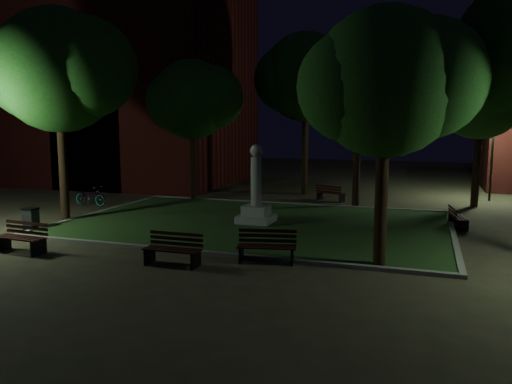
# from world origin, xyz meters

# --- Properties ---
(ground) EXTENTS (80.00, 80.00, 0.00)m
(ground) POSITION_xyz_m (0.00, 0.00, 0.00)
(ground) COLOR #3E3525
(lawn) EXTENTS (15.00, 10.00, 0.08)m
(lawn) POSITION_xyz_m (0.00, 2.00, 0.04)
(lawn) COLOR #25421B
(lawn) RESTS_ON ground
(lawn_kerb) EXTENTS (15.40, 10.40, 0.12)m
(lawn_kerb) POSITION_xyz_m (0.00, 2.00, 0.06)
(lawn_kerb) COLOR slate
(lawn_kerb) RESTS_ON ground
(monument) EXTENTS (1.40, 1.40, 3.20)m
(monument) POSITION_xyz_m (0.00, 2.00, 0.96)
(monument) COLOR gray
(monument) RESTS_ON lawn
(building_main) EXTENTS (20.00, 12.00, 15.00)m
(building_main) POSITION_xyz_m (-15.86, 13.79, 7.38)
(building_main) COLOR #4F1411
(building_main) RESTS_ON ground
(tree_west) EXTENTS (6.17, 5.04, 8.77)m
(tree_west) POSITION_xyz_m (-7.69, -0.11, 6.25)
(tree_west) COLOR black
(tree_west) RESTS_ON ground
(tree_north_wl) EXTENTS (5.16, 4.21, 7.48)m
(tree_north_wl) POSITION_xyz_m (-5.26, 7.15, 5.37)
(tree_north_wl) COLOR black
(tree_north_wl) RESTS_ON ground
(tree_north_er) EXTENTS (6.23, 5.09, 8.84)m
(tree_north_er) POSITION_xyz_m (3.40, 7.74, 6.29)
(tree_north_er) COLOR black
(tree_north_er) RESTS_ON ground
(tree_ne) EXTENTS (5.61, 4.58, 7.92)m
(tree_ne) POSITION_xyz_m (9.01, 9.70, 5.63)
(tree_ne) COLOR black
(tree_ne) RESTS_ON ground
(tree_se) EXTENTS (5.10, 4.16, 7.31)m
(tree_se) POSITION_xyz_m (5.46, -2.75, 5.22)
(tree_se) COLOR black
(tree_se) RESTS_ON ground
(tree_nw) EXTENTS (5.67, 4.63, 8.44)m
(tree_nw) POSITION_xyz_m (-11.82, 10.31, 6.12)
(tree_nw) COLOR black
(tree_nw) RESTS_ON ground
(tree_far_north) EXTENTS (6.19, 5.05, 9.26)m
(tree_far_north) POSITION_xyz_m (-0.04, 11.20, 6.72)
(tree_far_north) COLOR black
(tree_far_north) RESTS_ON ground
(lamppost_nw) EXTENTS (1.18, 0.28, 4.08)m
(lamppost_nw) POSITION_xyz_m (-12.17, 9.79, 2.89)
(lamppost_nw) COLOR black
(lamppost_nw) RESTS_ON ground
(lamppost_ne) EXTENTS (1.18, 0.28, 4.16)m
(lamppost_ne) POSITION_xyz_m (9.84, 11.96, 2.94)
(lamppost_ne) COLOR black
(lamppost_ne) RESTS_ON ground
(bench_near_left) EXTENTS (1.72, 0.63, 0.94)m
(bench_near_left) POSITION_xyz_m (-0.36, -4.46, 0.44)
(bench_near_left) COLOR black
(bench_near_left) RESTS_ON ground
(bench_near_right) EXTENTS (1.84, 0.96, 0.96)m
(bench_near_right) POSITION_xyz_m (2.13, -3.27, 0.45)
(bench_near_right) COLOR black
(bench_near_right) RESTS_ON ground
(bench_west_near) EXTENTS (1.81, 0.74, 0.97)m
(bench_west_near) POSITION_xyz_m (-5.67, -4.73, 0.46)
(bench_west_near) COLOR black
(bench_west_near) RESTS_ON ground
(bench_right_side) EXTENTS (0.72, 1.55, 0.82)m
(bench_right_side) POSITION_xyz_m (7.79, 3.93, 0.39)
(bench_right_side) COLOR black
(bench_right_side) RESTS_ON ground
(bench_far_side) EXTENTS (1.65, 1.07, 0.86)m
(bench_far_side) POSITION_xyz_m (1.77, 9.07, 0.40)
(bench_far_side) COLOR black
(bench_far_side) RESTS_ON ground
(trash_bin) EXTENTS (0.51, 0.51, 0.86)m
(trash_bin) POSITION_xyz_m (-7.98, -1.86, 0.43)
(trash_bin) COLOR black
(trash_bin) RESTS_ON ground
(bicycle) EXTENTS (1.93, 0.79, 0.99)m
(bicycle) POSITION_xyz_m (-9.40, 3.68, 0.49)
(bicycle) COLOR black
(bicycle) RESTS_ON ground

